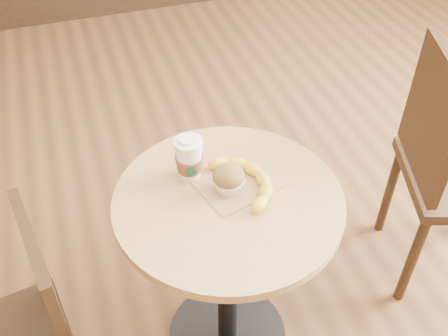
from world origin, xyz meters
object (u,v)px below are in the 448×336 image
banana (246,181)px  coffee_cup (189,159)px  muffin (229,179)px  cafe_table (228,249)px

banana → coffee_cup: bearing=135.0°
coffee_cup → muffin: size_ratio=1.49×
cafe_table → banana: (0.06, 0.03, 0.25)m
cafe_table → coffee_cup: (-0.08, 0.13, 0.29)m
coffee_cup → muffin: coffee_cup is taller
cafe_table → muffin: (0.01, 0.03, 0.27)m
cafe_table → coffee_cup: coffee_cup is taller
cafe_table → coffee_cup: bearing=122.0°
coffee_cup → banana: bearing=-26.2°
muffin → banana: (0.05, -0.00, -0.02)m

